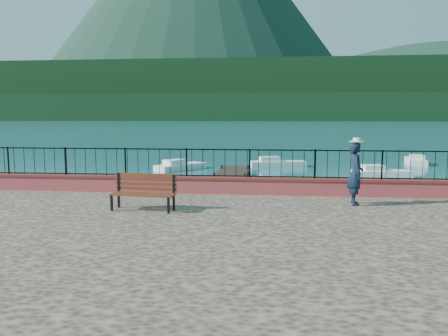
% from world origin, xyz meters
% --- Properties ---
extents(ground, '(2000.00, 2000.00, 0.00)m').
position_xyz_m(ground, '(0.00, 0.00, 0.00)').
color(ground, '#19596B').
rests_on(ground, ground).
extents(parapet, '(28.00, 0.46, 0.58)m').
position_xyz_m(parapet, '(0.00, 3.70, 1.49)').
color(parapet, '#B14044').
rests_on(parapet, promenade).
extents(railing, '(27.00, 0.05, 0.95)m').
position_xyz_m(railing, '(0.00, 3.70, 2.25)').
color(railing, black).
rests_on(railing, parapet).
extents(dock, '(2.00, 16.00, 0.30)m').
position_xyz_m(dock, '(-2.00, 12.00, 0.15)').
color(dock, '#2D231C').
rests_on(dock, ground).
extents(far_forest, '(900.00, 60.00, 18.00)m').
position_xyz_m(far_forest, '(0.00, 300.00, 9.00)').
color(far_forest, black).
rests_on(far_forest, ground).
extents(foothills, '(900.00, 120.00, 44.00)m').
position_xyz_m(foothills, '(0.00, 360.00, 22.00)').
color(foothills, black).
rests_on(foothills, ground).
extents(park_bench, '(1.90, 0.78, 1.03)m').
position_xyz_m(park_bench, '(-3.20, 0.79, 1.51)').
color(park_bench, black).
rests_on(park_bench, promenade).
extents(person, '(0.46, 0.70, 1.92)m').
position_xyz_m(person, '(2.97, 2.23, 2.16)').
color(person, black).
rests_on(person, promenade).
extents(hat, '(0.44, 0.44, 0.12)m').
position_xyz_m(hat, '(2.97, 2.23, 3.18)').
color(hat, white).
rests_on(hat, person).
extents(boat_0, '(4.46, 2.20, 0.80)m').
position_xyz_m(boat_0, '(-4.57, 8.88, 0.40)').
color(boat_0, silver).
rests_on(boat_0, ground).
extents(boat_1, '(3.90, 3.07, 0.80)m').
position_xyz_m(boat_1, '(3.00, 8.81, 0.40)').
color(boat_1, white).
rests_on(boat_1, ground).
extents(boat_2, '(3.69, 1.64, 0.80)m').
position_xyz_m(boat_2, '(7.41, 17.09, 0.40)').
color(boat_2, silver).
rests_on(boat_2, ground).
extents(boat_3, '(3.43, 3.87, 0.80)m').
position_xyz_m(boat_3, '(-6.02, 19.42, 0.40)').
color(boat_3, white).
rests_on(boat_3, ground).
extents(boat_4, '(4.37, 2.16, 0.80)m').
position_xyz_m(boat_4, '(0.95, 22.03, 0.40)').
color(boat_4, silver).
rests_on(boat_4, ground).
extents(boat_5, '(2.01, 4.17, 0.80)m').
position_xyz_m(boat_5, '(12.08, 25.30, 0.40)').
color(boat_5, silver).
rests_on(boat_5, ground).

